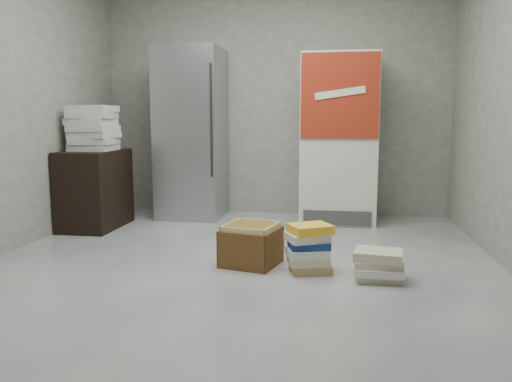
{
  "coord_description": "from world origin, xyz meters",
  "views": [
    {
      "loc": [
        0.7,
        -3.38,
        1.13
      ],
      "look_at": [
        0.06,
        0.7,
        0.52
      ],
      "focal_mm": 35.0,
      "sensor_mm": 36.0,
      "label": 1
    }
  ],
  "objects_px": {
    "wood_shelf": "(95,189)",
    "cardboard_box": "(251,248)",
    "coke_cooler": "(338,139)",
    "phonebook_stack_main": "(309,248)",
    "steel_fridge": "(192,134)"
  },
  "relations": [
    {
      "from": "cardboard_box",
      "to": "steel_fridge",
      "type": "bearing_deg",
      "value": 132.66
    },
    {
      "from": "wood_shelf",
      "to": "phonebook_stack_main",
      "type": "height_order",
      "value": "wood_shelf"
    },
    {
      "from": "cardboard_box",
      "to": "coke_cooler",
      "type": "bearing_deg",
      "value": 83.75
    },
    {
      "from": "steel_fridge",
      "to": "coke_cooler",
      "type": "xyz_separation_m",
      "value": [
        1.65,
        -0.01,
        -0.05
      ]
    },
    {
      "from": "steel_fridge",
      "to": "coke_cooler",
      "type": "height_order",
      "value": "steel_fridge"
    },
    {
      "from": "phonebook_stack_main",
      "to": "cardboard_box",
      "type": "relative_size",
      "value": 0.79
    },
    {
      "from": "steel_fridge",
      "to": "phonebook_stack_main",
      "type": "height_order",
      "value": "steel_fridge"
    },
    {
      "from": "coke_cooler",
      "to": "cardboard_box",
      "type": "height_order",
      "value": "coke_cooler"
    },
    {
      "from": "wood_shelf",
      "to": "phonebook_stack_main",
      "type": "bearing_deg",
      "value": -27.89
    },
    {
      "from": "steel_fridge",
      "to": "cardboard_box",
      "type": "distance_m",
      "value": 2.21
    },
    {
      "from": "cardboard_box",
      "to": "wood_shelf",
      "type": "bearing_deg",
      "value": 163.42
    },
    {
      "from": "wood_shelf",
      "to": "cardboard_box",
      "type": "distance_m",
      "value": 2.13
    },
    {
      "from": "steel_fridge",
      "to": "phonebook_stack_main",
      "type": "relative_size",
      "value": 4.96
    },
    {
      "from": "phonebook_stack_main",
      "to": "cardboard_box",
      "type": "height_order",
      "value": "phonebook_stack_main"
    },
    {
      "from": "coke_cooler",
      "to": "cardboard_box",
      "type": "bearing_deg",
      "value": -110.31
    }
  ]
}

